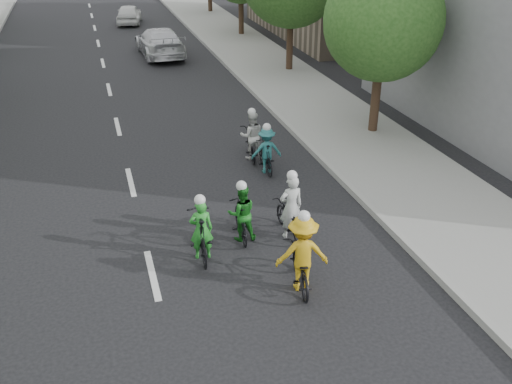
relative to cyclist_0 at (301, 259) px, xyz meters
name	(u,v)px	position (x,y,z in m)	size (l,w,h in m)	color
ground	(152,275)	(-3.03, 1.34, -0.70)	(120.00, 120.00, 0.00)	black
sidewalk_right	(316,105)	(4.97, 11.34, -0.62)	(4.00, 80.00, 0.15)	gray
curb_right	(271,109)	(3.02, 11.34, -0.61)	(0.18, 80.00, 0.18)	#999993
tree_r_0	(383,22)	(5.77, 7.94, 3.27)	(4.00, 4.00, 5.97)	black
cyclist_0	(301,259)	(0.00, 0.00, 0.00)	(1.22, 1.82, 1.89)	black
cyclist_1	(201,233)	(-1.80, 1.82, -0.09)	(0.68, 1.90, 1.65)	black
cyclist_2	(266,153)	(1.09, 5.94, -0.09)	(0.96, 1.62, 1.59)	black
cyclist_3	(251,140)	(0.96, 7.11, -0.10)	(0.90, 1.86, 1.71)	black
cyclist_4	(241,217)	(-0.69, 2.33, -0.10)	(0.75, 1.62, 1.59)	black
cyclist_5	(290,214)	(0.50, 2.12, -0.12)	(0.67, 1.65, 1.80)	black
follow_car_lead	(160,42)	(0.11, 22.09, 0.06)	(2.12, 5.21, 1.51)	silver
follow_car_trail	(129,14)	(-0.60, 32.22, -0.04)	(1.55, 3.84, 1.31)	white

